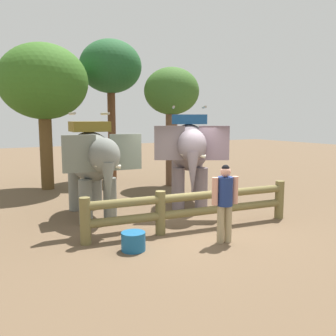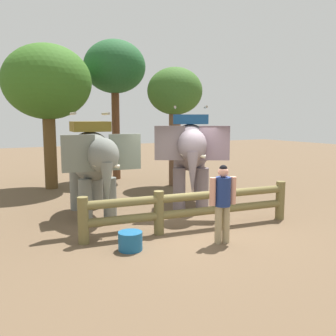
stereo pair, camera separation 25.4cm
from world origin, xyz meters
name	(u,v)px [view 2 (the right image)]	position (x,y,z in m)	size (l,w,h in m)	color
ground_plane	(199,233)	(0.00, 0.00, 0.00)	(60.00, 60.00, 0.00)	brown
log_fence	(193,206)	(0.00, 0.28, 0.60)	(5.52, 0.82, 1.05)	brown
elephant_near_left	(92,159)	(-1.79, 2.63, 1.64)	(1.94, 3.42, 2.92)	slate
elephant_center	(190,150)	(1.37, 2.62, 1.76)	(2.98, 3.65, 3.14)	slate
tourist_woman_in_black	(223,198)	(0.08, -0.82, 1.01)	(0.61, 0.40, 1.75)	tan
tree_far_left	(175,95)	(2.60, 5.84, 3.68)	(2.22, 2.22, 4.78)	brown
tree_back_center	(47,83)	(-2.03, 7.55, 4.08)	(3.35, 3.35, 5.56)	brown
tree_far_right	(115,69)	(1.06, 8.54, 4.94)	(2.74, 2.74, 6.19)	brown
feed_bucket	(130,241)	(-1.88, -0.28, 0.20)	(0.51, 0.51, 0.39)	#19598C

